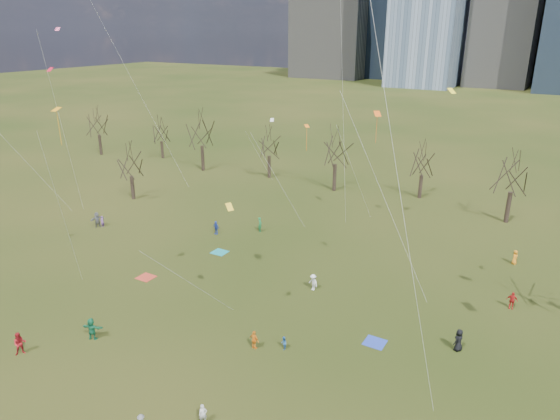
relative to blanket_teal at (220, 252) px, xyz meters
The scene contains 19 objects.
ground 16.13m from the blanket_teal, 57.92° to the right, with size 500.00×500.00×0.00m, color black.
bare_tree_row 25.77m from the blanket_teal, 70.20° to the left, with size 113.04×29.80×9.50m.
blanket_teal is the anchor object (origin of this frame).
blanket_navy 21.58m from the blanket_teal, 19.62° to the right, with size 1.60×1.50×0.03m, color #2741B8.
blanket_crimson 8.74m from the blanket_teal, 108.01° to the right, with size 1.60×1.50×0.03m, color #C13A26.
person_1 24.98m from the blanket_teal, 55.43° to the right, with size 0.51×0.33×1.39m, color silver.
person_2 22.01m from the blanket_teal, 95.04° to the right, with size 0.88×0.68×1.81m, color #A6171E.
person_4 17.90m from the blanket_teal, 44.71° to the right, with size 0.90×0.37×1.54m, color orange.
person_5 17.96m from the blanket_teal, 86.47° to the right, with size 1.69×0.54×1.82m, color #197247.
person_6 26.55m from the blanket_teal, 10.92° to the right, with size 0.88×0.57×1.80m, color black.
person_7 16.87m from the blanket_teal, behind, with size 0.51×0.34×1.41m, color #8B55AA.
person_8 18.65m from the blanket_teal, 38.16° to the right, with size 0.52×0.40×1.07m, color #2964B3.
person_9 12.69m from the blanket_teal, 10.28° to the right, with size 1.02×0.59×1.58m, color white.
person_10 28.97m from the blanket_teal, ahead, with size 0.92×0.38×1.57m, color red.
person_11 17.41m from the blanket_teal, behind, with size 1.75×0.56×1.89m, color slate.
person_12 30.82m from the blanket_teal, 25.07° to the left, with size 0.75×0.49×1.53m, color orange.
person_13 7.28m from the blanket_teal, 84.99° to the left, with size 0.66×0.43×1.81m, color #1A753A.
person_16 5.27m from the blanket_teal, 131.28° to the left, with size 0.96×0.40×1.63m, color #263FA5.
kites_airborne 17.76m from the blanket_teal, ahead, with size 69.74×42.83×33.99m.
Camera 1 is at (21.93, -25.48, 22.87)m, focal length 32.00 mm.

